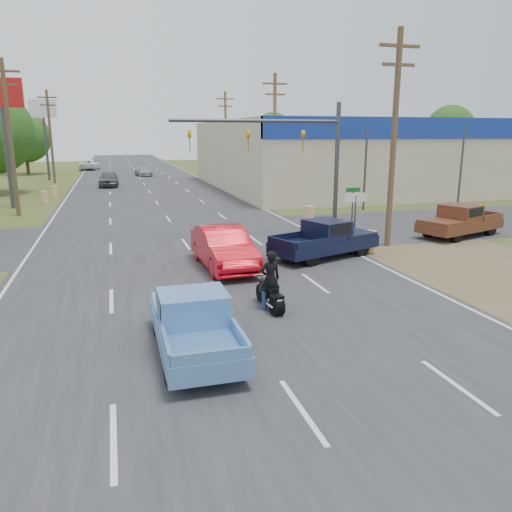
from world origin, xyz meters
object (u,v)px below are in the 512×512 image
object	(u,v)px
brown_pickup	(459,221)
distant_car_white	(90,165)
motorcycle	(271,297)
blue_pickup	(193,322)
red_convertible	(224,248)
distant_car_silver	(143,171)
navy_pickup	(327,239)
rider	(270,282)
distant_car_grey	(109,179)

from	to	relation	value
brown_pickup	distant_car_white	xyz separation A→B (m)	(-20.82, 59.55, -0.10)
motorcycle	blue_pickup	distance (m)	3.64
red_convertible	motorcycle	xyz separation A→B (m)	(0.30, -5.36, -0.40)
brown_pickup	distant_car_silver	xyz separation A→B (m)	(-13.61, 45.56, -0.23)
brown_pickup	distant_car_white	world-z (taller)	brown_pickup
distant_car_silver	distant_car_white	distance (m)	15.74
blue_pickup	navy_pickup	world-z (taller)	navy_pickup
rider	navy_pickup	world-z (taller)	rider
distant_car_grey	distant_car_white	world-z (taller)	distant_car_grey
rider	blue_pickup	distance (m)	3.65
red_convertible	distant_car_white	distance (m)	62.83
motorcycle	brown_pickup	bearing A→B (deg)	27.03
brown_pickup	distant_car_silver	world-z (taller)	brown_pickup
red_convertible	distant_car_white	xyz separation A→B (m)	(-7.37, 62.40, -0.08)
red_convertible	distant_car_grey	size ratio (longest dim) A/B	1.08
red_convertible	distant_car_white	world-z (taller)	red_convertible
red_convertible	navy_pickup	world-z (taller)	red_convertible
distant_car_silver	distant_car_white	bearing A→B (deg)	108.90
motorcycle	distant_car_white	distance (m)	68.19
red_convertible	rider	world-z (taller)	rider
blue_pickup	brown_pickup	world-z (taller)	brown_pickup
navy_pickup	distant_car_white	xyz separation A→B (m)	(-12.15, 61.84, -0.09)
motorcycle	navy_pickup	bearing A→B (deg)	47.93
distant_car_grey	distant_car_silver	bearing A→B (deg)	74.67
motorcycle	red_convertible	bearing A→B (deg)	88.30
distant_car_silver	distant_car_white	xyz separation A→B (m)	(-7.21, 13.99, 0.12)
motorcycle	rider	distance (m)	0.46
motorcycle	distant_car_grey	xyz separation A→B (m)	(-4.85, 40.49, 0.36)
blue_pickup	distant_car_silver	bearing A→B (deg)	87.65
navy_pickup	distant_car_white	bearing A→B (deg)	171.09
navy_pickup	distant_car_grey	distance (m)	35.81
distant_car_grey	distant_car_silver	xyz separation A→B (m)	(4.38, 13.27, -0.17)
rider	navy_pickup	xyz separation A→B (m)	(4.48, 5.88, -0.06)
rider	distant_car_silver	bearing A→B (deg)	-94.45
brown_pickup	distant_car_grey	xyz separation A→B (m)	(-18.00, 32.29, -0.06)
rider	brown_pickup	distance (m)	15.48
motorcycle	rider	xyz separation A→B (m)	(-0.00, 0.04, 0.46)
navy_pickup	distant_car_white	distance (m)	63.02
navy_pickup	distant_car_silver	world-z (taller)	navy_pickup
blue_pickup	distant_car_grey	xyz separation A→B (m)	(-2.08, 42.83, 0.01)
motorcycle	distant_car_silver	distance (m)	53.77
blue_pickup	distant_car_white	distance (m)	70.27
blue_pickup	distant_car_grey	bearing A→B (deg)	92.78
rider	distant_car_white	size ratio (longest dim) A/B	0.33
blue_pickup	brown_pickup	size ratio (longest dim) A/B	0.86
distant_car_grey	distant_car_silver	size ratio (longest dim) A/B	1.08
navy_pickup	distant_car_silver	xyz separation A→B (m)	(-4.95, 47.85, -0.21)
motorcycle	distant_car_silver	bearing A→B (deg)	85.56
motorcycle	distant_car_white	size ratio (longest dim) A/B	0.36
brown_pickup	distant_car_white	bearing A→B (deg)	0.45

